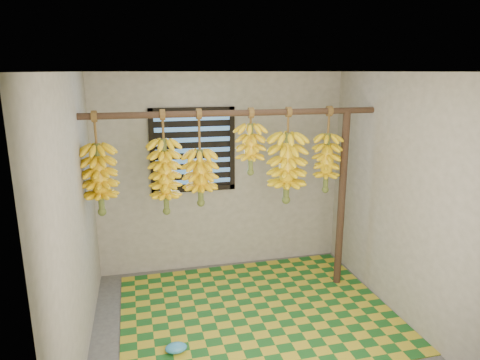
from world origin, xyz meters
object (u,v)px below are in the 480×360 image
object	(u,v)px
banana_bunch_b	(165,177)
banana_bunch_d	(251,149)
banana_bunch_c	(200,177)
banana_bunch_e	(287,168)
banana_bunch_a	(99,179)
banana_bunch_f	(327,163)
support_post	(342,201)
plastic_bag	(176,348)
woven_mat	(256,310)

from	to	relation	value
banana_bunch_b	banana_bunch_d	bearing A→B (deg)	-0.00
banana_bunch_c	banana_bunch_e	world-z (taller)	same
banana_bunch_a	banana_bunch_f	bearing A→B (deg)	0.00
banana_bunch_d	banana_bunch_f	bearing A→B (deg)	0.00
support_post	plastic_bag	xyz separation A→B (m)	(-1.95, -0.86, -0.95)
banana_bunch_d	banana_bunch_e	xyz separation A→B (m)	(0.40, 0.00, -0.22)
plastic_bag	banana_bunch_c	world-z (taller)	banana_bunch_c
support_post	plastic_bag	distance (m)	2.33
plastic_bag	banana_bunch_a	bearing A→B (deg)	124.96
plastic_bag	banana_bunch_d	world-z (taller)	banana_bunch_d
plastic_bag	woven_mat	bearing A→B (deg)	29.62
support_post	plastic_bag	world-z (taller)	support_post
woven_mat	plastic_bag	world-z (taller)	plastic_bag
banana_bunch_d	support_post	bearing A→B (deg)	0.00
banana_bunch_b	banana_bunch_d	xyz separation A→B (m)	(0.87, -0.00, 0.24)
banana_bunch_d	banana_bunch_b	bearing A→B (deg)	180.00
plastic_bag	banana_bunch_d	bearing A→B (deg)	44.04
woven_mat	banana_bunch_b	bearing A→B (deg)	156.46
woven_mat	banana_bunch_c	world-z (taller)	banana_bunch_c
banana_bunch_b	banana_bunch_c	size ratio (longest dim) A/B	1.06
banana_bunch_f	woven_mat	bearing A→B (deg)	-157.07
support_post	banana_bunch_c	world-z (taller)	banana_bunch_c
support_post	banana_bunch_e	distance (m)	0.77
banana_bunch_a	banana_bunch_b	distance (m)	0.62
plastic_bag	banana_bunch_c	size ratio (longest dim) A/B	0.20
support_post	woven_mat	distance (m)	1.51
plastic_bag	banana_bunch_a	world-z (taller)	banana_bunch_a
banana_bunch_a	woven_mat	bearing A→B (deg)	-14.11
banana_bunch_b	banana_bunch_c	world-z (taller)	same
banana_bunch_b	banana_bunch_d	distance (m)	0.91
banana_bunch_a	banana_bunch_d	size ratio (longest dim) A/B	1.47
banana_bunch_a	support_post	bearing A→B (deg)	0.00
plastic_bag	banana_bunch_e	bearing A→B (deg)	33.77
woven_mat	plastic_bag	bearing A→B (deg)	-150.38
banana_bunch_a	banana_bunch_f	distance (m)	2.35
banana_bunch_c	banana_bunch_e	size ratio (longest dim) A/B	0.97
banana_bunch_b	banana_bunch_e	distance (m)	1.27
support_post	banana_bunch_a	xyz separation A→B (m)	(-2.55, 0.00, 0.40)
woven_mat	support_post	bearing A→B (deg)	18.94
banana_bunch_b	banana_bunch_f	bearing A→B (deg)	0.00
banana_bunch_f	banana_bunch_b	bearing A→B (deg)	-180.00
support_post	banana_bunch_f	xyz separation A→B (m)	(-0.20, 0.00, 0.45)
banana_bunch_c	banana_bunch_f	world-z (taller)	same
plastic_bag	banana_bunch_d	size ratio (longest dim) A/B	0.29
banana_bunch_e	banana_bunch_f	size ratio (longest dim) A/B	1.09
woven_mat	banana_bunch_e	world-z (taller)	banana_bunch_e
banana_bunch_c	banana_bunch_d	xyz separation A→B (m)	(0.52, 0.00, 0.27)
banana_bunch_a	banana_bunch_c	world-z (taller)	same
banana_bunch_c	plastic_bag	bearing A→B (deg)	-113.15
support_post	banana_bunch_d	size ratio (longest dim) A/B	2.93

